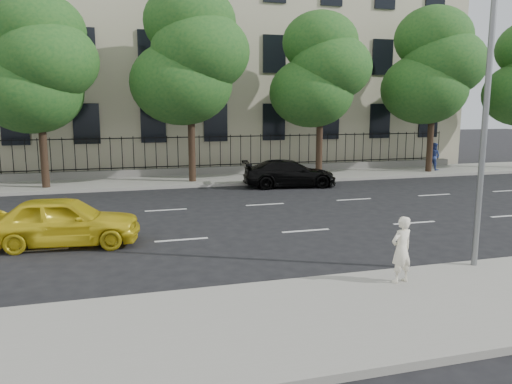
# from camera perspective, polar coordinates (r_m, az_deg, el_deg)

# --- Properties ---
(ground) EXTENTS (120.00, 120.00, 0.00)m
(ground) POSITION_cam_1_polar(r_m,az_deg,el_deg) (13.99, 9.49, -6.84)
(ground) COLOR black
(ground) RESTS_ON ground
(near_sidewalk) EXTENTS (60.00, 4.00, 0.15)m
(near_sidewalk) POSITION_cam_1_polar(r_m,az_deg,el_deg) (10.71, 18.91, -12.13)
(near_sidewalk) COLOR gray
(near_sidewalk) RESTS_ON ground
(far_sidewalk) EXTENTS (60.00, 4.00, 0.15)m
(far_sidewalk) POSITION_cam_1_polar(r_m,az_deg,el_deg) (27.00, -3.32, 1.51)
(far_sidewalk) COLOR gray
(far_sidewalk) RESTS_ON ground
(lane_markings) EXTENTS (49.60, 4.62, 0.01)m
(lane_markings) POSITION_cam_1_polar(r_m,az_deg,el_deg) (18.25, 3.09, -2.76)
(lane_markings) COLOR silver
(lane_markings) RESTS_ON ground
(masonry_building) EXTENTS (34.60, 12.11, 18.50)m
(masonry_building) POSITION_cam_1_polar(r_m,az_deg,el_deg) (35.86, -6.78, 17.86)
(masonry_building) COLOR #B7AE92
(masonry_building) RESTS_ON ground
(iron_fence) EXTENTS (30.00, 0.50, 2.20)m
(iron_fence) POSITION_cam_1_polar(r_m,az_deg,el_deg) (28.58, -4.08, 3.12)
(iron_fence) COLOR slate
(iron_fence) RESTS_ON far_sidewalk
(street_light) EXTENTS (0.25, 3.32, 8.05)m
(street_light) POSITION_cam_1_polar(r_m,az_deg,el_deg) (13.31, 23.66, 14.06)
(street_light) COLOR slate
(street_light) RESTS_ON near_sidewalk
(tree_b) EXTENTS (5.53, 5.12, 8.97)m
(tree_b) POSITION_cam_1_polar(r_m,az_deg,el_deg) (25.69, -23.57, 13.20)
(tree_b) COLOR #382619
(tree_b) RESTS_ON far_sidewalk
(tree_c) EXTENTS (5.89, 5.50, 9.80)m
(tree_c) POSITION_cam_1_polar(r_m,az_deg,el_deg) (25.84, -7.54, 15.16)
(tree_c) COLOR #382619
(tree_c) RESTS_ON far_sidewalk
(tree_d) EXTENTS (5.34, 4.94, 8.84)m
(tree_d) POSITION_cam_1_polar(r_m,az_deg,el_deg) (27.73, 7.37, 13.61)
(tree_d) COLOR #382619
(tree_d) RESTS_ON far_sidewalk
(tree_e) EXTENTS (5.71, 5.31, 9.46)m
(tree_e) POSITION_cam_1_polar(r_m,az_deg,el_deg) (31.17, 19.62, 13.37)
(tree_e) COLOR #382619
(tree_e) RESTS_ON far_sidewalk
(yellow_taxi) EXTENTS (4.40, 2.18, 1.44)m
(yellow_taxi) POSITION_cam_1_polar(r_m,az_deg,el_deg) (15.33, -21.10, -3.11)
(yellow_taxi) COLOR yellow
(yellow_taxi) RESTS_ON ground
(black_sedan) EXTENTS (4.81, 2.45, 1.34)m
(black_sedan) POSITION_cam_1_polar(r_m,az_deg,el_deg) (24.77, 3.85, 2.14)
(black_sedan) COLOR black
(black_sedan) RESTS_ON ground
(woman_near) EXTENTS (0.61, 0.47, 1.48)m
(woman_near) POSITION_cam_1_polar(r_m,az_deg,el_deg) (11.38, 16.28, -6.34)
(woman_near) COLOR white
(woman_near) RESTS_ON near_sidewalk
(pedestrian_far) EXTENTS (0.85, 0.96, 1.64)m
(pedestrian_far) POSITION_cam_1_polar(r_m,az_deg,el_deg) (31.84, 19.65, 3.85)
(pedestrian_far) COLOR navy
(pedestrian_far) RESTS_ON far_sidewalk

